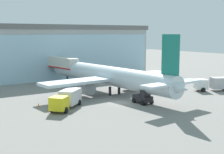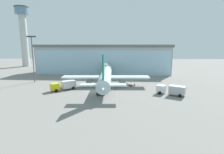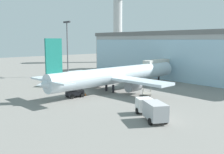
{
  "view_description": "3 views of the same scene",
  "coord_description": "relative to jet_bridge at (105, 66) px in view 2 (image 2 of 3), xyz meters",
  "views": [
    {
      "loc": [
        -30.97,
        -39.31,
        11.36
      ],
      "look_at": [
        5.47,
        10.11,
        2.63
      ],
      "focal_mm": 50.0,
      "sensor_mm": 36.0,
      "label": 1
    },
    {
      "loc": [
        6.74,
        -48.25,
        13.27
      ],
      "look_at": [
        4.92,
        9.64,
        2.57
      ],
      "focal_mm": 28.0,
      "sensor_mm": 36.0,
      "label": 2
    },
    {
      "loc": [
        43.59,
        -30.36,
        10.92
      ],
      "look_at": [
        2.84,
        6.82,
        3.06
      ],
      "focal_mm": 42.0,
      "sensor_mm": 36.0,
      "label": 3
    }
  ],
  "objects": [
    {
      "name": "ground",
      "position": [
        -1.41,
        -26.27,
        -4.48
      ],
      "size": [
        240.0,
        240.0,
        0.0
      ],
      "primitive_type": "plane",
      "color": "gray"
    },
    {
      "name": "terminal_building",
      "position": [
        -1.42,
        8.19,
        2.2
      ],
      "size": [
        62.8,
        15.16,
        13.37
      ],
      "rotation": [
        0.0,
        0.0,
        -0.04
      ],
      "color": "#A4A4A4",
      "rests_on": "ground"
    },
    {
      "name": "jet_bridge",
      "position": [
        0.0,
        0.0,
        0.0
      ],
      "size": [
        3.4,
        14.61,
        5.85
      ],
      "rotation": [
        0.0,
        0.0,
        1.65
      ],
      "color": "beige",
      "rests_on": "ground"
    },
    {
      "name": "control_tower",
      "position": [
        -52.15,
        33.23,
        16.95
      ],
      "size": [
        8.06,
        8.06,
        35.78
      ],
      "color": "#BABABA",
      "rests_on": "ground"
    },
    {
      "name": "apron_light_mast",
      "position": [
        -24.52,
        -13.74,
        5.38
      ],
      "size": [
        3.2,
        0.4,
        16.34
      ],
      "color": "#59595E",
      "rests_on": "ground"
    },
    {
      "name": "airplane",
      "position": [
        1.56,
        -18.21,
        -1.16
      ],
      "size": [
        27.96,
        38.75,
        11.16
      ],
      "rotation": [
        0.0,
        0.0,
        1.6
      ],
      "color": "silver",
      "rests_on": "ground"
    },
    {
      "name": "catering_truck",
      "position": [
        -10.49,
        -24.37,
        -3.01
      ],
      "size": [
        7.1,
        6.24,
        2.65
      ],
      "rotation": [
        0.0,
        0.0,
        3.81
      ],
      "color": "yellow",
      "rests_on": "ground"
    },
    {
      "name": "fuel_truck",
      "position": [
        19.87,
        -28.87,
        -3.01
      ],
      "size": [
        7.44,
        5.49,
        2.65
      ],
      "rotation": [
        0.0,
        0.0,
        2.63
      ],
      "color": "silver",
      "rests_on": "ground"
    },
    {
      "name": "baggage_cart",
      "position": [
        9.74,
        -17.86,
        -3.98
      ],
      "size": [
        2.92,
        3.21,
        1.5
      ],
      "rotation": [
        0.0,
        0.0,
        2.19
      ],
      "color": "#9E998C",
      "rests_on": "ground"
    },
    {
      "name": "pushback_tug",
      "position": [
        0.97,
        -28.83,
        -3.5
      ],
      "size": [
        2.33,
        3.3,
        2.3
      ],
      "rotation": [
        0.0,
        0.0,
        1.51
      ],
      "color": "black",
      "rests_on": "ground"
    },
    {
      "name": "safety_cone_nose",
      "position": [
        1.13,
        -26.34,
        -4.2
      ],
      "size": [
        0.36,
        0.36,
        0.55
      ],
      "primitive_type": "cone",
      "color": "orange",
      "rests_on": "ground"
    },
    {
      "name": "safety_cone_wingtip",
      "position": [
        -13.6,
        -20.93,
        -4.2
      ],
      "size": [
        0.36,
        0.36,
        0.55
      ],
      "primitive_type": "cone",
      "color": "orange",
      "rests_on": "ground"
    }
  ]
}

